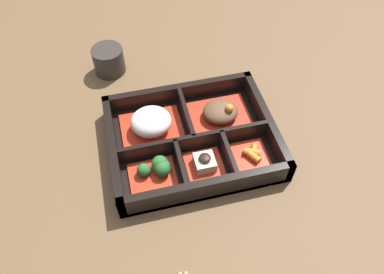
% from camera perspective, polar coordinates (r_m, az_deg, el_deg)
% --- Properties ---
extents(ground_plane, '(3.00, 3.00, 0.00)m').
position_cam_1_polar(ground_plane, '(0.73, -0.00, -1.20)').
color(ground_plane, brown).
extents(bento_base, '(0.31, 0.25, 0.01)m').
position_cam_1_polar(bento_base, '(0.73, -0.00, -0.97)').
color(bento_base, black).
rests_on(bento_base, ground_plane).
extents(bento_rim, '(0.31, 0.25, 0.05)m').
position_cam_1_polar(bento_rim, '(0.71, 0.13, -0.25)').
color(bento_rim, black).
rests_on(bento_rim, ground_plane).
extents(bowl_rice, '(0.12, 0.10, 0.05)m').
position_cam_1_polar(bowl_rice, '(0.73, -6.23, 2.10)').
color(bowl_rice, '#B22D19').
rests_on(bowl_rice, bento_base).
extents(bowl_stew, '(0.12, 0.10, 0.05)m').
position_cam_1_polar(bowl_stew, '(0.76, 4.38, 3.65)').
color(bowl_stew, '#B22D19').
rests_on(bowl_stew, bento_base).
extents(bowl_greens, '(0.08, 0.07, 0.04)m').
position_cam_1_polar(bowl_greens, '(0.67, -5.32, -4.85)').
color(bowl_greens, '#B22D19').
rests_on(bowl_greens, bento_base).
extents(bowl_tofu, '(0.07, 0.07, 0.03)m').
position_cam_1_polar(bowl_tofu, '(0.68, 1.93, -4.09)').
color(bowl_tofu, '#B22D19').
rests_on(bowl_tofu, bento_base).
extents(bowl_carrots, '(0.07, 0.07, 0.02)m').
position_cam_1_polar(bowl_carrots, '(0.71, 8.98, -2.79)').
color(bowl_carrots, '#B22D19').
rests_on(bowl_carrots, bento_base).
extents(tea_cup, '(0.07, 0.07, 0.06)m').
position_cam_1_polar(tea_cup, '(0.88, -12.60, 11.42)').
color(tea_cup, '#2D2823').
rests_on(tea_cup, ground_plane).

